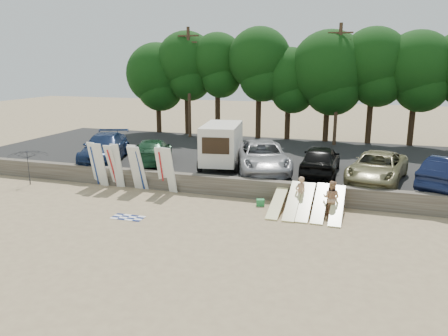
{
  "coord_description": "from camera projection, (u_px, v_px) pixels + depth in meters",
  "views": [
    {
      "loc": [
        4.14,
        -18.2,
        6.86
      ],
      "look_at": [
        -2.73,
        3.0,
        1.48
      ],
      "focal_mm": 35.0,
      "sensor_mm": 36.0,
      "label": 1
    }
  ],
  "objects": [
    {
      "name": "ground",
      "position": [
        261.0,
        219.0,
        19.68
      ],
      "size": [
        120.0,
        120.0,
        0.0
      ],
      "primitive_type": "plane",
      "color": "tan",
      "rests_on": "ground"
    },
    {
      "name": "seawall",
      "position": [
        275.0,
        190.0,
        22.34
      ],
      "size": [
        44.0,
        0.5,
        1.0
      ],
      "primitive_type": "cube",
      "color": "#6B6356",
      "rests_on": "ground"
    },
    {
      "name": "parking_lot",
      "position": [
        297.0,
        162.0,
        29.31
      ],
      "size": [
        44.0,
        14.5,
        0.7
      ],
      "primitive_type": "cube",
      "color": "#282828",
      "rests_on": "ground"
    },
    {
      "name": "treeline",
      "position": [
        316.0,
        67.0,
        34.3
      ],
      "size": [
        32.9,
        6.02,
        9.03
      ],
      "color": "#382616",
      "rests_on": "parking_lot"
    },
    {
      "name": "utility_poles",
      "position": [
        338.0,
        83.0,
        32.61
      ],
      "size": [
        25.8,
        0.26,
        9.0
      ],
      "color": "#473321",
      "rests_on": "parking_lot"
    },
    {
      "name": "box_trailer",
      "position": [
        222.0,
        143.0,
        26.17
      ],
      "size": [
        2.84,
        4.36,
        2.61
      ],
      "rotation": [
        0.0,
        0.0,
        0.16
      ],
      "color": "white",
      "rests_on": "parking_lot"
    },
    {
      "name": "car_0",
      "position": [
        105.0,
        148.0,
        28.05
      ],
      "size": [
        4.18,
        6.34,
        1.71
      ],
      "primitive_type": "imported",
      "rotation": [
        0.0,
        0.0,
        0.33
      ],
      "color": "#15254A",
      "rests_on": "parking_lot"
    },
    {
      "name": "car_1",
      "position": [
        153.0,
        151.0,
        27.4
      ],
      "size": [
        3.82,
        5.62,
        1.51
      ],
      "primitive_type": "imported",
      "rotation": [
        0.0,
        0.0,
        3.5
      ],
      "color": "#163C23",
      "rests_on": "parking_lot"
    },
    {
      "name": "car_2",
      "position": [
        262.0,
        156.0,
        25.4
      ],
      "size": [
        4.77,
        6.74,
        1.71
      ],
      "primitive_type": "imported",
      "rotation": [
        0.0,
        0.0,
        0.35
      ],
      "color": "#A6A5AB",
      "rests_on": "parking_lot"
    },
    {
      "name": "car_3",
      "position": [
        320.0,
        159.0,
        24.68
      ],
      "size": [
        2.01,
        4.94,
        1.68
      ],
      "primitive_type": "imported",
      "rotation": [
        0.0,
        0.0,
        3.14
      ],
      "color": "black",
      "rests_on": "parking_lot"
    },
    {
      "name": "car_4",
      "position": [
        377.0,
        167.0,
        23.13
      ],
      "size": [
        3.58,
        5.93,
        1.54
      ],
      "primitive_type": "imported",
      "rotation": [
        0.0,
        0.0,
        -0.2
      ],
      "color": "olive",
      "rests_on": "parking_lot"
    },
    {
      "name": "surfboard_upright_0",
      "position": [
        95.0,
        164.0,
        24.84
      ],
      "size": [
        0.56,
        0.63,
        2.56
      ],
      "primitive_type": "cube",
      "rotation": [
        0.2,
        0.0,
        -0.1
      ],
      "color": "white",
      "rests_on": "ground"
    },
    {
      "name": "surfboard_upright_1",
      "position": [
        101.0,
        165.0,
        24.51
      ],
      "size": [
        0.51,
        0.64,
        2.55
      ],
      "primitive_type": "cube",
      "rotation": [
        0.22,
        0.0,
        0.02
      ],
      "color": "white",
      "rests_on": "ground"
    },
    {
      "name": "surfboard_upright_2",
      "position": [
        112.0,
        166.0,
        24.38
      ],
      "size": [
        0.57,
        0.9,
        2.49
      ],
      "primitive_type": "cube",
      "rotation": [
        0.31,
        0.0,
        -0.09
      ],
      "color": "white",
      "rests_on": "ground"
    },
    {
      "name": "surfboard_upright_3",
      "position": [
        117.0,
        166.0,
        24.28
      ],
      "size": [
        0.52,
        0.59,
        2.56
      ],
      "primitive_type": "cube",
      "rotation": [
        0.2,
        0.0,
        0.04
      ],
      "color": "white",
      "rests_on": "ground"
    },
    {
      "name": "surfboard_upright_4",
      "position": [
        135.0,
        167.0,
        24.16
      ],
      "size": [
        0.52,
        0.68,
        2.54
      ],
      "primitive_type": "cube",
      "rotation": [
        0.23,
        0.0,
        -0.03
      ],
      "color": "white",
      "rests_on": "ground"
    },
    {
      "name": "surfboard_upright_5",
      "position": [
        135.0,
        168.0,
        23.87
      ],
      "size": [
        0.5,
        0.78,
        2.51
      ],
      "primitive_type": "cube",
      "rotation": [
        0.28,
        0.0,
        0.0
      ],
      "color": "white",
      "rests_on": "ground"
    },
    {
      "name": "surfboard_upright_6",
      "position": [
        140.0,
        168.0,
        23.83
      ],
      "size": [
        0.61,
        0.86,
        2.51
      ],
      "primitive_type": "cube",
      "rotation": [
        0.29,
        0.0,
        -0.15
      ],
      "color": "white",
      "rests_on": "ground"
    },
    {
      "name": "surfboard_upright_7",
      "position": [
        162.0,
        169.0,
        23.66
      ],
      "size": [
        0.55,
        0.79,
        2.52
      ],
      "primitive_type": "cube",
      "rotation": [
        0.27,
        0.0,
        0.07
      ],
      "color": "white",
      "rests_on": "ground"
    },
    {
      "name": "surfboard_upright_8",
      "position": [
        170.0,
        171.0,
        23.25
      ],
      "size": [
        0.6,
        0.7,
        2.55
      ],
      "primitive_type": "cube",
      "rotation": [
        0.22,
        0.0,
        -0.16
      ],
      "color": "white",
      "rests_on": "ground"
    },
    {
      "name": "surfboard_low_0",
      "position": [
        277.0,
        202.0,
        20.76
      ],
      "size": [
        0.56,
        2.93,
        0.8
      ],
      "primitive_type": "cube",
      "rotation": [
        0.25,
        0.0,
        0.0
      ],
      "color": "#F7EC9C",
      "rests_on": "ground"
    },
    {
      "name": "surfboard_low_1",
      "position": [
        293.0,
        201.0,
        20.42
      ],
      "size": [
        0.56,
        2.82,
        1.17
      ],
      "primitive_type": "cube",
      "rotation": [
        0.38,
        0.0,
        0.0
      ],
      "color": "#F7EC9C",
      "rests_on": "ground"
    },
    {
      "name": "surfboard_low_2",
      "position": [
        306.0,
        202.0,
        20.32
      ],
      "size": [
        0.56,
        2.83,
        1.12
      ],
      "primitive_type": "cube",
      "rotation": [
        0.36,
        0.0,
        0.0
      ],
      "color": "#F7EC9C",
      "rests_on": "ground"
    },
    {
      "name": "surfboard_low_3",
      "position": [
        320.0,
        203.0,
        20.11
      ],
      "size": [
        0.56,
        2.82,
        1.17
      ],
      "primitive_type": "cube",
      "rotation": [
        0.38,
        0.0,
        0.0
      ],
      "color": "#F7EC9C",
      "rests_on": "ground"
    },
    {
      "name": "surfboard_low_4",
      "position": [
        337.0,
        205.0,
        19.81
      ],
      "size": [
        0.56,
        2.83,
        1.14
      ],
      "primitive_type": "cube",
      "rotation": [
        0.37,
        0.0,
        0.0
      ],
      "color": "#F7EC9C",
      "rests_on": "ground"
    },
    {
      "name": "beachgoer_a",
      "position": [
        300.0,
        193.0,
        20.89
      ],
      "size": [
        0.69,
        0.68,
        1.61
      ],
      "primitive_type": "imported",
      "rotation": [
        0.0,
        0.0,
        3.88
      ],
      "color": "tan",
      "rests_on": "ground"
    },
    {
      "name": "beachgoer_b",
      "position": [
        331.0,
        198.0,
        20.02
      ],
      "size": [
        0.93,
        0.8,
        1.64
      ],
      "primitive_type": "imported",
      "rotation": [
        0.0,
        0.0,
        2.89
      ],
      "color": "tan",
      "rests_on": "ground"
    },
    {
      "name": "cooler",
      "position": [
        260.0,
        202.0,
        21.5
      ],
      "size": [
        0.46,
        0.4,
        0.32
      ],
      "primitive_type": "cube",
      "rotation": [
        0.0,
        0.0,
        0.32
      ],
      "color": "green",
      "rests_on": "ground"
    },
    {
      "name": "gear_bag",
      "position": [
        316.0,
        208.0,
        20.81
      ],
      "size": [
        0.35,
        0.32,
        0.22
      ],
      "primitive_type": "cube",
      "rotation": [
        0.0,
        0.0,
        0.26
      ],
      "color": "orange",
      "rests_on": "ground"
    },
    {
      "name": "beach_towel",
      "position": [
        128.0,
        217.0,
        19.87
      ],
      "size": [
        1.52,
        1.52,
        0.0
      ],
      "primitive_type": "plane",
      "rotation": [
        0.0,
        0.0,
        0.01
      ],
      "color": "white",
      "rests_on": "ground"
    },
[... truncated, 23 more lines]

